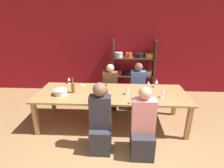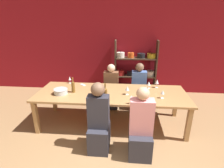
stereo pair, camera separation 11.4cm
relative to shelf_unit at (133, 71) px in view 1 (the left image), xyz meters
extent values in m
cube|color=maroon|center=(-0.51, 0.20, 0.67)|extent=(8.80, 0.06, 2.70)
cube|color=#4C3828|center=(-0.59, 0.00, 0.11)|extent=(0.04, 0.30, 1.59)
cube|color=#4C3828|center=(0.59, 0.00, 0.11)|extent=(0.04, 0.30, 1.59)
cube|color=#4C3828|center=(0.00, 0.00, -0.67)|extent=(1.18, 0.30, 0.04)
cylinder|color=#338447|center=(-0.44, 0.00, -0.58)|extent=(0.22, 0.22, 0.13)
sphere|color=black|center=(-0.44, 0.00, -0.50)|extent=(0.02, 0.02, 0.02)
cylinder|color=#235BAD|center=(-0.15, 0.00, -0.60)|extent=(0.21, 0.21, 0.10)
sphere|color=black|center=(-0.15, 0.00, -0.53)|extent=(0.02, 0.02, 0.02)
cylinder|color=black|center=(0.44, 0.00, -0.59)|extent=(0.21, 0.21, 0.12)
sphere|color=black|center=(0.44, 0.00, -0.51)|extent=(0.02, 0.02, 0.02)
cube|color=#4C3828|center=(0.00, 0.00, -0.14)|extent=(1.18, 0.30, 0.04)
cylinder|color=red|center=(-0.44, 0.00, -0.05)|extent=(0.24, 0.24, 0.15)
sphere|color=black|center=(-0.44, 0.00, 0.04)|extent=(0.02, 0.02, 0.02)
cylinder|color=black|center=(-0.15, 0.00, -0.06)|extent=(0.19, 0.19, 0.12)
sphere|color=black|center=(-0.15, 0.00, 0.01)|extent=(0.02, 0.02, 0.02)
cylinder|color=red|center=(0.15, 0.00, -0.05)|extent=(0.25, 0.25, 0.13)
sphere|color=black|center=(0.15, 0.00, 0.03)|extent=(0.02, 0.02, 0.02)
cylinder|color=silver|center=(0.44, 0.00, -0.05)|extent=(0.23, 0.23, 0.15)
sphere|color=black|center=(0.44, 0.00, 0.04)|extent=(0.02, 0.02, 0.02)
cube|color=#4C3828|center=(0.00, 0.00, 0.39)|extent=(1.18, 0.30, 0.04)
cylinder|color=silver|center=(-0.44, 0.00, 0.49)|extent=(0.23, 0.23, 0.15)
sphere|color=black|center=(-0.44, 0.00, 0.57)|extent=(0.02, 0.02, 0.02)
cylinder|color=#E0561E|center=(-0.15, 0.00, 0.48)|extent=(0.18, 0.18, 0.14)
sphere|color=black|center=(-0.15, 0.00, 0.57)|extent=(0.02, 0.02, 0.02)
cylinder|color=black|center=(0.15, 0.00, 0.48)|extent=(0.22, 0.22, 0.13)
sphere|color=black|center=(0.15, 0.00, 0.55)|extent=(0.02, 0.02, 0.02)
cylinder|color=gold|center=(0.44, 0.00, 0.47)|extent=(0.25, 0.25, 0.13)
sphere|color=black|center=(0.44, 0.00, 0.55)|extent=(0.02, 0.02, 0.02)
cube|color=#AD7F4C|center=(-0.55, -1.74, 0.03)|extent=(3.04, 1.06, 0.04)
cube|color=#AD7F4C|center=(-1.99, -2.19, -0.34)|extent=(0.08, 0.08, 0.69)
cube|color=#AD7F4C|center=(0.89, -2.19, -0.34)|extent=(0.08, 0.08, 0.69)
cube|color=#AD7F4C|center=(-1.99, -1.29, -0.34)|extent=(0.08, 0.08, 0.69)
cube|color=#AD7F4C|center=(0.89, -1.29, -0.34)|extent=(0.08, 0.08, 0.69)
cylinder|color=#B7BABC|center=(-1.56, -1.89, 0.10)|extent=(0.27, 0.27, 0.10)
torus|color=#B7BABC|center=(-1.56, -1.89, 0.15)|extent=(0.28, 0.28, 0.01)
cylinder|color=brown|center=(-1.33, -1.79, 0.16)|extent=(0.07, 0.07, 0.21)
cone|color=brown|center=(-1.33, -1.79, 0.28)|extent=(0.07, 0.07, 0.03)
cylinder|color=brown|center=(-1.33, -1.79, 0.33)|extent=(0.03, 0.03, 0.07)
cylinder|color=brown|center=(-0.63, -2.16, 0.17)|extent=(0.07, 0.07, 0.24)
cone|color=brown|center=(-0.63, -2.16, 0.30)|extent=(0.07, 0.07, 0.03)
cylinder|color=brown|center=(-0.63, -2.16, 0.36)|extent=(0.03, 0.03, 0.08)
cylinder|color=white|center=(-0.23, -1.81, 0.05)|extent=(0.07, 0.07, 0.00)
cylinder|color=white|center=(-0.23, -1.81, 0.10)|extent=(0.01, 0.01, 0.09)
cone|color=white|center=(-0.23, -1.81, 0.18)|extent=(0.08, 0.08, 0.09)
cylinder|color=white|center=(0.11, -2.07, 0.05)|extent=(0.06, 0.06, 0.00)
cylinder|color=white|center=(0.11, -2.07, 0.10)|extent=(0.01, 0.01, 0.08)
cone|color=white|center=(0.11, -2.07, 0.19)|extent=(0.08, 0.08, 0.10)
cylinder|color=beige|center=(0.11, -2.07, 0.16)|extent=(0.04, 0.04, 0.04)
cylinder|color=white|center=(0.14, -1.71, 0.05)|extent=(0.06, 0.06, 0.00)
cylinder|color=white|center=(0.14, -1.71, 0.09)|extent=(0.01, 0.01, 0.08)
cone|color=white|center=(0.14, -1.71, 0.17)|extent=(0.07, 0.07, 0.07)
cylinder|color=beige|center=(0.14, -1.71, 0.15)|extent=(0.04, 0.04, 0.03)
cylinder|color=white|center=(0.41, -1.38, 0.05)|extent=(0.06, 0.06, 0.00)
cylinder|color=white|center=(0.41, -1.38, 0.10)|extent=(0.01, 0.01, 0.09)
cone|color=white|center=(0.41, -1.38, 0.19)|extent=(0.08, 0.08, 0.09)
cylinder|color=maroon|center=(0.41, -1.38, 0.17)|extent=(0.04, 0.04, 0.04)
cylinder|color=white|center=(0.43, -1.93, 0.05)|extent=(0.07, 0.07, 0.00)
cylinder|color=white|center=(0.43, -1.93, 0.10)|extent=(0.01, 0.01, 0.09)
cone|color=white|center=(0.43, -1.93, 0.17)|extent=(0.07, 0.07, 0.07)
cylinder|color=beige|center=(0.43, -1.93, 0.16)|extent=(0.04, 0.04, 0.03)
cylinder|color=white|center=(-0.16, -2.21, 0.05)|extent=(0.06, 0.06, 0.00)
cylinder|color=white|center=(-0.16, -2.21, 0.09)|extent=(0.01, 0.01, 0.07)
cone|color=white|center=(-0.16, -2.21, 0.17)|extent=(0.06, 0.06, 0.09)
cylinder|color=beige|center=(-0.16, -2.21, 0.15)|extent=(0.03, 0.03, 0.04)
cylinder|color=white|center=(-1.57, -1.27, 0.05)|extent=(0.07, 0.07, 0.00)
cylinder|color=white|center=(-1.57, -1.27, 0.09)|extent=(0.01, 0.01, 0.08)
cone|color=white|center=(-1.57, -1.27, 0.17)|extent=(0.07, 0.07, 0.07)
cylinder|color=beige|center=(-1.57, -1.27, 0.15)|extent=(0.04, 0.04, 0.03)
cylinder|color=white|center=(0.23, -1.44, 0.05)|extent=(0.07, 0.07, 0.00)
cylinder|color=white|center=(0.23, -1.44, 0.09)|extent=(0.01, 0.01, 0.07)
cone|color=white|center=(0.23, -1.44, 0.16)|extent=(0.08, 0.08, 0.08)
cylinder|color=maroon|center=(0.23, -1.44, 0.14)|extent=(0.04, 0.04, 0.03)
cube|color=silver|center=(-1.24, -1.36, 0.05)|extent=(0.16, 0.15, 0.01)
cube|color=#2D2D38|center=(-0.69, -2.53, -0.46)|extent=(0.35, 0.43, 0.45)
cube|color=#2D2D38|center=(-0.69, -2.53, 0.05)|extent=(0.35, 0.19, 0.56)
sphere|color=brown|center=(-0.69, -2.53, 0.44)|extent=(0.22, 0.22, 0.22)
cube|color=#2D2D38|center=(-0.63, -0.94, -0.45)|extent=(0.35, 0.44, 0.46)
cube|color=brown|center=(-0.63, -0.94, 0.01)|extent=(0.35, 0.19, 0.47)
sphere|color=beige|center=(-0.63, -0.94, 0.35)|extent=(0.19, 0.19, 0.19)
cube|color=#2D2D38|center=(0.00, -2.61, -0.47)|extent=(0.37, 0.46, 0.43)
cube|color=pink|center=(0.00, -2.61, 0.03)|extent=(0.37, 0.20, 0.58)
sphere|color=tan|center=(0.00, -2.61, 0.43)|extent=(0.20, 0.20, 0.20)
cube|color=#2D2D38|center=(0.05, -0.93, -0.46)|extent=(0.35, 0.44, 0.45)
cube|color=#4C70B7|center=(0.05, -0.93, 0.02)|extent=(0.35, 0.20, 0.51)
sphere|color=brown|center=(0.05, -0.93, 0.38)|extent=(0.20, 0.20, 0.20)
camera|label=1|loc=(-0.37, -5.01, 1.47)|focal=28.00mm
camera|label=2|loc=(-0.26, -5.00, 1.47)|focal=28.00mm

